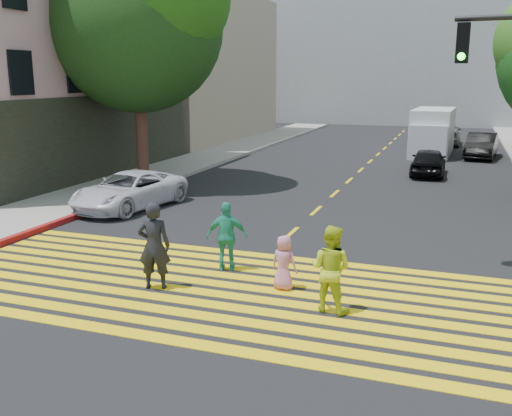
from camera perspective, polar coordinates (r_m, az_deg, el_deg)
The scene contains 17 objects.
ground at distance 11.01m, azimuth -5.33°, elevation -10.47°, with size 120.00×120.00×0.00m, color black.
sidewalk_left at distance 33.95m, azimuth -2.78°, elevation 5.72°, with size 3.00×40.00×0.15m, color gray.
curb_red at distance 19.32m, azimuth -16.52°, elevation -0.38°, with size 0.20×8.00×0.16m, color maroon.
crosswalk at distance 12.09m, azimuth -2.77°, elevation -8.20°, with size 13.40×5.30×0.01m.
lane_line at distance 32.23m, azimuth 11.75°, elevation 4.95°, with size 0.12×34.40×0.01m.
building_left_tan at distance 42.34m, azimuth -9.37°, elevation 13.70°, with size 12.00×16.00×10.00m, color tan.
backdrop_block at distance 57.32m, azimuth 15.75°, elevation 14.17°, with size 30.00×8.00×12.00m, color gray.
tree_left at distance 24.23m, azimuth -11.66°, elevation 18.39°, with size 9.45×9.20×10.02m.
pedestrian_man at distance 12.10m, azimuth -10.16°, elevation -3.73°, with size 0.68×0.45×1.87m, color black.
pedestrian_woman at distance 10.89m, azimuth 7.46°, elevation -6.03°, with size 0.82×0.64×1.69m, color #B6CC21.
pedestrian_child at distance 11.97m, azimuth 2.81°, elevation -5.48°, with size 0.57×0.37×1.17m, color #C0719D.
pedestrian_extra at distance 13.08m, azimuth -2.91°, elevation -2.85°, with size 0.94×0.39×1.61m, color teal.
white_sedan at distance 19.77m, azimuth -12.54°, elevation 1.73°, with size 2.04×4.41×1.23m, color silver.
dark_car_near at distance 27.00m, azimuth 16.86°, elevation 4.47°, with size 1.48×3.67×1.25m, color black.
silver_car at distance 39.72m, azimuth 18.38°, elevation 7.05°, with size 1.97×4.84×1.40m, color gray.
dark_car_parked at distance 33.75m, azimuth 21.61°, elevation 5.83°, with size 1.45×4.17×1.37m, color black.
white_van at distance 33.99m, azimuth 17.20°, elevation 7.14°, with size 2.31×5.59×2.60m.
Camera 1 is at (4.32, -9.14, 4.38)m, focal length 40.00 mm.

